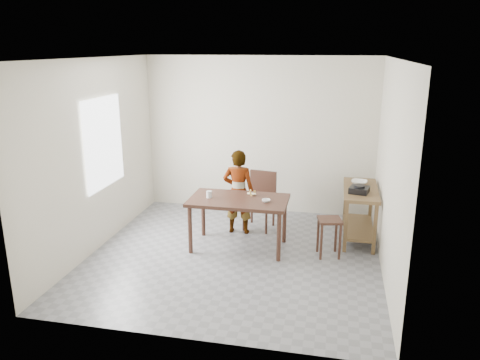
% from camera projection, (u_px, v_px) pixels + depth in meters
% --- Properties ---
extents(floor, '(4.00, 4.00, 0.04)m').
position_uv_depth(floor, '(234.00, 257.00, 6.60)').
color(floor, slate).
rests_on(floor, ground).
extents(ceiling, '(4.00, 4.00, 0.04)m').
position_uv_depth(ceiling, '(233.00, 57.00, 5.84)').
color(ceiling, white).
rests_on(ceiling, wall_back).
extents(wall_back, '(4.00, 0.04, 2.70)m').
position_uv_depth(wall_back, '(259.00, 135.00, 8.12)').
color(wall_back, beige).
rests_on(wall_back, ground).
extents(wall_front, '(4.00, 0.04, 2.70)m').
position_uv_depth(wall_front, '(186.00, 214.00, 4.32)').
color(wall_front, beige).
rests_on(wall_front, ground).
extents(wall_left, '(0.04, 4.00, 2.70)m').
position_uv_depth(wall_left, '(95.00, 156.00, 6.62)').
color(wall_left, beige).
rests_on(wall_left, ground).
extents(wall_right, '(0.04, 4.00, 2.70)m').
position_uv_depth(wall_right, '(392.00, 171.00, 5.82)').
color(wall_right, beige).
rests_on(wall_right, ground).
extents(window_pane, '(0.02, 1.10, 1.30)m').
position_uv_depth(window_pane, '(104.00, 143.00, 6.76)').
color(window_pane, white).
rests_on(window_pane, wall_left).
extents(dining_table, '(1.40, 0.80, 0.75)m').
position_uv_depth(dining_table, '(239.00, 223.00, 6.77)').
color(dining_table, '#3A2118').
rests_on(dining_table, floor).
extents(prep_counter, '(0.50, 1.20, 0.80)m').
position_uv_depth(prep_counter, '(359.00, 214.00, 7.08)').
color(prep_counter, brown).
rests_on(prep_counter, floor).
extents(child, '(0.50, 0.33, 1.34)m').
position_uv_depth(child, '(238.00, 192.00, 7.25)').
color(child, white).
rests_on(child, floor).
extents(dining_chair, '(0.51, 0.51, 0.91)m').
position_uv_depth(dining_chair, '(259.00, 201.00, 7.47)').
color(dining_chair, '#3A2118').
rests_on(dining_chair, floor).
extents(stool, '(0.37, 0.37, 0.55)m').
position_uv_depth(stool, '(329.00, 237.00, 6.53)').
color(stool, '#3A2118').
rests_on(stool, floor).
extents(glass_tumbler, '(0.09, 0.09, 0.10)m').
position_uv_depth(glass_tumbler, '(209.00, 194.00, 6.71)').
color(glass_tumbler, silver).
rests_on(glass_tumbler, dining_table).
extents(small_bowl, '(0.16, 0.16, 0.04)m').
position_uv_depth(small_bowl, '(266.00, 201.00, 6.53)').
color(small_bowl, white).
rests_on(small_bowl, dining_table).
extents(banana, '(0.18, 0.15, 0.05)m').
position_uv_depth(banana, '(252.00, 193.00, 6.82)').
color(banana, '#E8CB4F').
rests_on(banana, dining_table).
extents(serving_bowl, '(0.28, 0.28, 0.06)m').
position_uv_depth(serving_bowl, '(359.00, 182.00, 7.18)').
color(serving_bowl, white).
rests_on(serving_bowl, prep_counter).
extents(gas_burner, '(0.32, 0.32, 0.09)m').
position_uv_depth(gas_burner, '(359.00, 190.00, 6.76)').
color(gas_burner, black).
rests_on(gas_burner, prep_counter).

